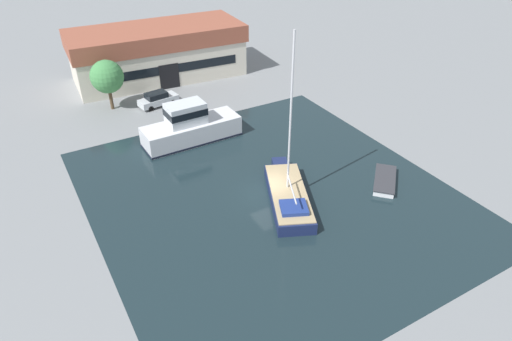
{
  "coord_description": "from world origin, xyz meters",
  "views": [
    {
      "loc": [
        -15.98,
        -25.44,
        21.73
      ],
      "look_at": [
        0.0,
        2.25,
        1.0
      ],
      "focal_mm": 32.0,
      "sensor_mm": 36.0,
      "label": 1
    }
  ],
  "objects_px": {
    "warehouse_building": "(158,52)",
    "sailboat_moored": "(288,194)",
    "motor_cruiser": "(190,127)",
    "parked_car": "(158,99)",
    "small_dinghy": "(385,181)",
    "quay_tree_near_building": "(107,77)"
  },
  "relations": [
    {
      "from": "parked_car",
      "to": "sailboat_moored",
      "type": "xyz_separation_m",
      "value": [
        2.76,
        -22.19,
        -0.18
      ]
    },
    {
      "from": "warehouse_building",
      "to": "small_dinghy",
      "type": "xyz_separation_m",
      "value": [
        7.84,
        -32.5,
        -2.9
      ]
    },
    {
      "from": "warehouse_building",
      "to": "quay_tree_near_building",
      "type": "relative_size",
      "value": 3.91
    },
    {
      "from": "warehouse_building",
      "to": "small_dinghy",
      "type": "relative_size",
      "value": 5.0
    },
    {
      "from": "parked_car",
      "to": "small_dinghy",
      "type": "relative_size",
      "value": 1.06
    },
    {
      "from": "quay_tree_near_building",
      "to": "sailboat_moored",
      "type": "height_order",
      "value": "sailboat_moored"
    },
    {
      "from": "sailboat_moored",
      "to": "motor_cruiser",
      "type": "relative_size",
      "value": 1.4
    },
    {
      "from": "parked_car",
      "to": "motor_cruiser",
      "type": "distance_m",
      "value": 9.31
    },
    {
      "from": "warehouse_building",
      "to": "parked_car",
      "type": "bearing_deg",
      "value": -107.89
    },
    {
      "from": "sailboat_moored",
      "to": "small_dinghy",
      "type": "xyz_separation_m",
      "value": [
        8.35,
        -2.02,
        -0.34
      ]
    },
    {
      "from": "sailboat_moored",
      "to": "motor_cruiser",
      "type": "bearing_deg",
      "value": 126.1
    },
    {
      "from": "motor_cruiser",
      "to": "sailboat_moored",
      "type": "bearing_deg",
      "value": -168.98
    },
    {
      "from": "parked_car",
      "to": "sailboat_moored",
      "type": "height_order",
      "value": "sailboat_moored"
    },
    {
      "from": "parked_car",
      "to": "small_dinghy",
      "type": "distance_m",
      "value": 26.65
    },
    {
      "from": "warehouse_building",
      "to": "quay_tree_near_building",
      "type": "distance_m",
      "value": 10.29
    },
    {
      "from": "quay_tree_near_building",
      "to": "parked_car",
      "type": "height_order",
      "value": "quay_tree_near_building"
    },
    {
      "from": "small_dinghy",
      "to": "motor_cruiser",
      "type": "bearing_deg",
      "value": -7.14
    },
    {
      "from": "motor_cruiser",
      "to": "parked_car",
      "type": "bearing_deg",
      "value": -1.0
    },
    {
      "from": "warehouse_building",
      "to": "sailboat_moored",
      "type": "xyz_separation_m",
      "value": [
        -0.51,
        -30.48,
        -2.56
      ]
    },
    {
      "from": "warehouse_building",
      "to": "parked_car",
      "type": "height_order",
      "value": "warehouse_building"
    },
    {
      "from": "warehouse_building",
      "to": "sailboat_moored",
      "type": "bearing_deg",
      "value": -87.33
    },
    {
      "from": "quay_tree_near_building",
      "to": "parked_car",
      "type": "bearing_deg",
      "value": -20.73
    }
  ]
}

